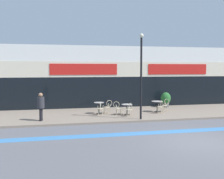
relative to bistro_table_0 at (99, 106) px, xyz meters
The scene contains 16 objects.
ground_plane 7.95m from the bistro_table_0, 66.44° to the right, with size 120.00×120.00×0.00m, color #5B5B60.
sidewalk_slab 3.23m from the bistro_table_0, ahead, with size 40.00×5.50×0.12m, color gray.
storefront_facade 5.94m from the bistro_table_0, 56.02° to the left, with size 40.00×4.06×4.94m.
bike_lane_stripe 6.18m from the bistro_table_0, 58.98° to the right, with size 36.00×0.70×0.01m, color #3D7AB7.
bistro_table_0 is the anchor object (origin of this frame).
bistro_table_1 1.92m from the bistro_table_0, 23.83° to the right, with size 0.70×0.70×0.71m.
bistro_table_2 4.14m from the bistro_table_0, ahead, with size 0.78×0.78×0.76m.
cafe_chair_0_near 0.63m from the bistro_table_0, 90.59° to the right, with size 0.43×0.59×0.90m.
cafe_chair_0_side 0.63m from the bistro_table_0, ahead, with size 0.60×0.45×0.90m.
cafe_chair_1_near 2.25m from the bistro_table_0, 38.52° to the right, with size 0.43×0.59×0.90m.
cafe_chair_1_side 1.36m from the bistro_table_0, 34.18° to the right, with size 0.59×0.44×0.90m.
cafe_chair_2_near 4.20m from the bistro_table_0, 10.06° to the right, with size 0.43×0.59×0.90m.
cafe_chair_2_side 4.77m from the bistro_table_0, ahead, with size 0.60×0.44×0.90m.
planter_pot 6.02m from the bistro_table_0, 19.05° to the left, with size 0.78×0.78×1.17m.
lamp_post 4.04m from the bistro_table_0, 47.71° to the right, with size 0.26×0.26×5.13m.
pedestrian_near_end 4.08m from the bistro_table_0, 155.74° to the right, with size 0.51×0.51×1.65m.
Camera 1 is at (-5.94, -10.08, 3.19)m, focal length 42.00 mm.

